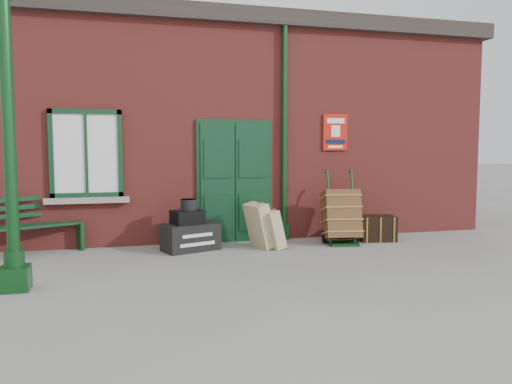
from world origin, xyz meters
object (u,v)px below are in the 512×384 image
object	(u,v)px
bench	(30,224)
houdini_trunk	(191,237)
porter_trolley	(341,216)
dark_trunk	(377,228)

from	to	relation	value
bench	houdini_trunk	bearing A→B (deg)	-32.63
porter_trolley	dark_trunk	xyz separation A→B (m)	(0.78, 0.08, -0.27)
bench	porter_trolley	bearing A→B (deg)	-28.80
houdini_trunk	porter_trolley	bearing A→B (deg)	-21.57
dark_trunk	porter_trolley	bearing A→B (deg)	-162.69
dark_trunk	houdini_trunk	bearing A→B (deg)	-168.61
porter_trolley	dark_trunk	distance (m)	0.83
houdini_trunk	dark_trunk	size ratio (longest dim) A/B	1.41
porter_trolley	bench	bearing A→B (deg)	-176.08
bench	houdini_trunk	distance (m)	2.64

